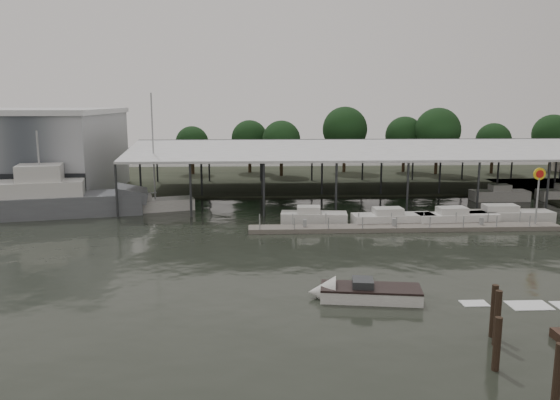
{
  "coord_description": "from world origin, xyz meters",
  "views": [
    {
      "loc": [
        1.53,
        -37.08,
        11.42
      ],
      "look_at": [
        3.89,
        11.83,
        2.5
      ],
      "focal_mm": 35.0,
      "sensor_mm": 36.0,
      "label": 1
    }
  ],
  "objects_px": {
    "shell_fuel_sign": "(539,186)",
    "grey_trawler": "(54,200)",
    "white_sailboat": "(150,205)",
    "speedboat_underway": "(361,293)"
  },
  "relations": [
    {
      "from": "shell_fuel_sign",
      "to": "grey_trawler",
      "type": "xyz_separation_m",
      "value": [
        -45.6,
        7.99,
        -2.35
      ]
    },
    {
      "from": "grey_trawler",
      "to": "white_sailboat",
      "type": "distance_m",
      "value": 9.38
    },
    {
      "from": "grey_trawler",
      "to": "speedboat_underway",
      "type": "relative_size",
      "value": 1.06
    },
    {
      "from": "shell_fuel_sign",
      "to": "white_sailboat",
      "type": "relative_size",
      "value": 0.45
    },
    {
      "from": "shell_fuel_sign",
      "to": "grey_trawler",
      "type": "height_order",
      "value": "grey_trawler"
    },
    {
      "from": "grey_trawler",
      "to": "speedboat_underway",
      "type": "xyz_separation_m",
      "value": [
        26.3,
        -25.09,
        -1.19
      ]
    },
    {
      "from": "speedboat_underway",
      "to": "white_sailboat",
      "type": "bearing_deg",
      "value": -48.8
    },
    {
      "from": "white_sailboat",
      "to": "speedboat_underway",
      "type": "xyz_separation_m",
      "value": [
        17.16,
        -26.96,
        -0.26
      ]
    },
    {
      "from": "white_sailboat",
      "to": "speedboat_underway",
      "type": "distance_m",
      "value": 31.96
    },
    {
      "from": "white_sailboat",
      "to": "speedboat_underway",
      "type": "relative_size",
      "value": 0.71
    }
  ]
}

